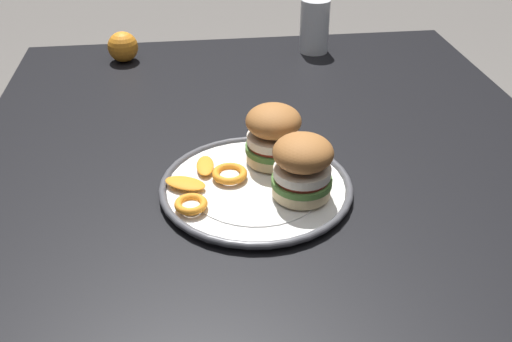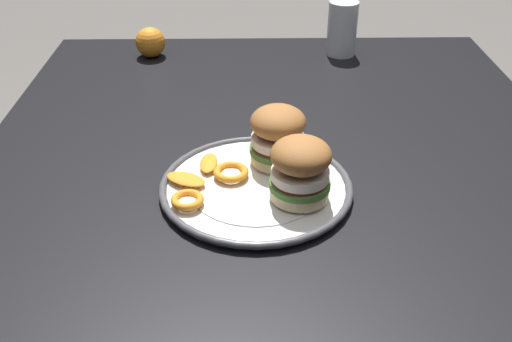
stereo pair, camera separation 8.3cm
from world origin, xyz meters
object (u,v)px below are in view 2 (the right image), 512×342
(dining_table, at_px, (281,229))
(sandwich_half_left, at_px, (278,135))
(dinner_plate, at_px, (256,187))
(whole_orange, at_px, (150,42))
(sandwich_half_right, at_px, (300,168))
(drinking_glass, at_px, (342,32))

(dining_table, relative_size, sandwich_half_left, 12.56)
(dinner_plate, xyz_separation_m, whole_orange, (-0.59, -0.25, 0.03))
(dinner_plate, bearing_deg, sandwich_half_right, 59.71)
(dinner_plate, relative_size, whole_orange, 4.31)
(dining_table, relative_size, sandwich_half_right, 11.92)
(dinner_plate, relative_size, sandwich_half_right, 2.61)
(dinner_plate, bearing_deg, whole_orange, -157.32)
(dining_table, bearing_deg, sandwich_half_right, 27.17)
(dinner_plate, distance_m, sandwich_half_left, 0.10)
(dining_table, distance_m, sandwich_half_right, 0.16)
(whole_orange, bearing_deg, dinner_plate, 22.68)
(whole_orange, bearing_deg, sandwich_half_right, 26.42)
(dining_table, height_order, dinner_plate, dinner_plate)
(dining_table, bearing_deg, sandwich_half_left, -174.38)
(dinner_plate, bearing_deg, sandwich_half_left, 150.91)
(sandwich_half_right, bearing_deg, sandwich_half_left, -164.69)
(sandwich_half_left, bearing_deg, dinner_plate, -29.09)
(dining_table, height_order, sandwich_half_left, sandwich_half_left)
(sandwich_half_right, xyz_separation_m, whole_orange, (-0.63, -0.31, -0.03))
(sandwich_half_left, relative_size, whole_orange, 1.57)
(dining_table, bearing_deg, whole_orange, -153.63)
(dinner_plate, distance_m, drinking_glass, 0.64)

